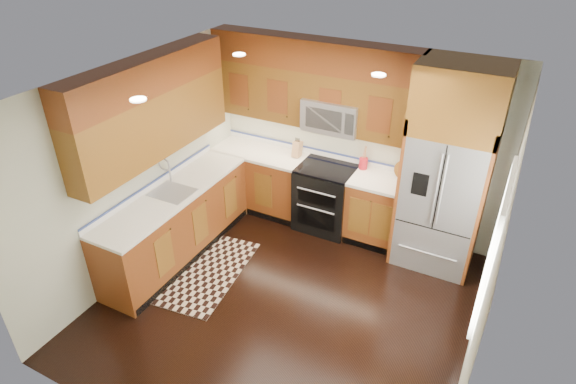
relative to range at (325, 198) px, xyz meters
The scene contains 16 objects.
ground 1.75m from the range, 81.47° to the right, with size 4.00×4.00×0.00m, color black.
wall_back 0.93m from the range, 53.04° to the left, with size 4.00×0.02×2.60m, color beige.
wall_left 2.56m from the range, 136.38° to the right, with size 0.02×4.00×2.60m, color beige.
wall_right 2.92m from the range, 36.55° to the right, with size 0.02×4.00×2.60m, color beige.
window 2.83m from the range, 33.39° to the right, with size 0.04×1.10×1.30m.
base_cabinets 1.25m from the range, 141.90° to the right, with size 2.85×3.00×0.90m.
countertop 1.16m from the range, 142.09° to the right, with size 2.86×3.01×0.04m.
upper_cabinets 1.89m from the range, 147.22° to the right, with size 2.85×3.00×1.15m.
range is the anchor object (origin of this frame).
microwave 1.20m from the range, 90.19° to the left, with size 0.76×0.40×0.42m.
refrigerator 1.76m from the range, ahead, with size 0.98×0.75×2.60m.
sink_faucet 2.13m from the range, 135.87° to the right, with size 0.54×0.44×0.37m.
rug 1.95m from the range, 120.11° to the right, with size 0.90×1.50×0.01m, color black.
knife_block 0.79m from the range, 164.46° to the left, with size 0.10×0.14×0.28m.
utensil_crock 0.76m from the range, 26.21° to the left, with size 0.15×0.15×0.33m.
cutting_board 1.12m from the range, 10.50° to the left, with size 0.26×0.26×0.02m, color brown.
Camera 1 is at (1.92, -3.68, 4.02)m, focal length 30.00 mm.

